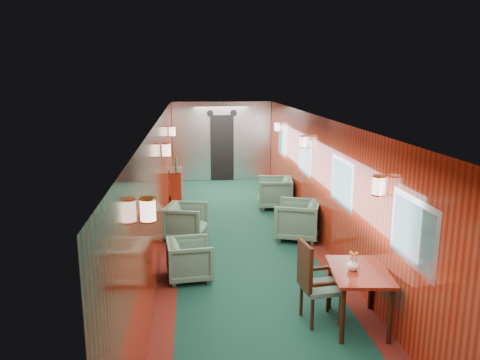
% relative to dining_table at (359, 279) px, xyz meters
% --- Properties ---
extents(room, '(12.00, 12.10, 2.40)m').
position_rel_dining_table_xyz_m(room, '(-1.14, 2.90, 1.00)').
color(room, '#0E3326').
rests_on(room, ground).
extents(bulkhead, '(2.98, 0.17, 2.39)m').
position_rel_dining_table_xyz_m(bulkhead, '(-1.14, 8.81, 0.55)').
color(bulkhead, silver).
rests_on(bulkhead, ground).
extents(windows_right, '(0.02, 8.60, 0.80)m').
position_rel_dining_table_xyz_m(windows_right, '(0.35, 3.15, 0.82)').
color(windows_right, '#AEB0B5').
rests_on(windows_right, ground).
extents(wall_sconces, '(2.97, 7.97, 0.25)m').
position_rel_dining_table_xyz_m(wall_sconces, '(-1.14, 3.46, 1.15)').
color(wall_sconces, beige).
rests_on(wall_sconces, ground).
extents(dining_table, '(0.82, 1.08, 0.76)m').
position_rel_dining_table_xyz_m(dining_table, '(0.00, 0.00, 0.00)').
color(dining_table, maroon).
rests_on(dining_table, ground).
extents(side_chair, '(0.55, 0.57, 1.10)m').
position_rel_dining_table_xyz_m(side_chair, '(-0.55, 0.14, -0.04)').
color(side_chair, '#1B4033').
rests_on(side_chair, ground).
extents(credenza, '(0.29, 0.92, 1.10)m').
position_rel_dining_table_xyz_m(credenza, '(-2.48, 6.45, -0.21)').
color(credenza, maroon).
rests_on(credenza, ground).
extents(flower_vase, '(0.17, 0.17, 0.16)m').
position_rel_dining_table_xyz_m(flower_vase, '(-0.09, 0.01, 0.20)').
color(flower_vase, silver).
rests_on(flower_vase, dining_table).
extents(armchair_left_near, '(0.77, 0.75, 0.64)m').
position_rel_dining_table_xyz_m(armchair_left_near, '(-2.14, 1.65, -0.31)').
color(armchair_left_near, '#1B4033').
rests_on(armchair_left_near, ground).
extents(armchair_left_far, '(0.93, 0.91, 0.69)m').
position_rel_dining_table_xyz_m(armchair_left_far, '(-2.21, 3.55, -0.29)').
color(armchair_left_far, '#1B4033').
rests_on(armchair_left_far, ground).
extents(armchair_right_near, '(1.06, 1.05, 0.76)m').
position_rel_dining_table_xyz_m(armchair_right_near, '(-0.03, 3.31, -0.25)').
color(armchair_right_near, '#1B4033').
rests_on(armchair_right_near, ground).
extents(armchair_right_far, '(0.92, 0.90, 0.75)m').
position_rel_dining_table_xyz_m(armchair_right_far, '(-0.08, 5.54, -0.26)').
color(armchair_right_far, '#1B4033').
rests_on(armchair_right_far, ground).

